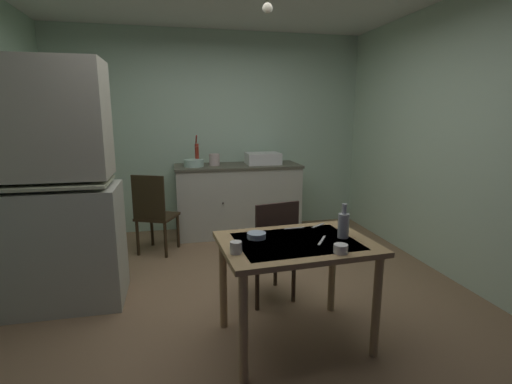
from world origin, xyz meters
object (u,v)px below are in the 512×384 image
dining_table (296,256)px  chair_by_counter (154,213)px  glass_bottle (343,224)px  mixing_bowl_counter (194,163)px  serving_bowl_wide (256,235)px  hutch_cabinet (51,196)px  chair_far_side (271,249)px  sink_basin (263,158)px  hand_pump (197,152)px  mug_dark (341,249)px

dining_table → chair_by_counter: size_ratio=1.14×
glass_bottle → mixing_bowl_counter: bearing=109.6°
serving_bowl_wide → mixing_bowl_counter: bearing=97.0°
hutch_cabinet → glass_bottle: bearing=-24.2°
hutch_cabinet → chair_far_side: (1.75, -0.35, -0.46)m
sink_basin → hand_pump: bearing=177.0°
hutch_cabinet → hand_pump: bearing=51.8°
dining_table → mug_dark: mug_dark is taller
chair_far_side → glass_bottle: bearing=-58.9°
hutch_cabinet → sink_basin: 2.66m
chair_far_side → glass_bottle: size_ratio=3.72×
hutch_cabinet → mug_dark: 2.32m
chair_far_side → sink_basin: bearing=78.6°
dining_table → chair_far_side: size_ratio=1.19×
mixing_bowl_counter → hand_pump: bearing=62.8°
dining_table → mixing_bowl_counter: bearing=102.3°
mug_dark → hutch_cabinet: bearing=148.2°
dining_table → chair_far_side: 0.62m
sink_basin → mixing_bowl_counter: 0.91m
hutch_cabinet → mug_dark: bearing=-31.8°
hand_pump → mug_dark: (0.69, -2.84, -0.33)m
mug_dark → chair_by_counter: bearing=118.8°
mixing_bowl_counter → glass_bottle: mixing_bowl_counter is taller
chair_far_side → dining_table: bearing=-88.2°
hutch_cabinet → chair_far_side: 1.84m
dining_table → serving_bowl_wide: (-0.25, 0.12, 0.13)m
mug_dark → serving_bowl_wide: bearing=139.2°
mixing_bowl_counter → glass_bottle: bearing=-70.4°
hutch_cabinet → hand_pump: size_ratio=5.13×
sink_basin → hand_pump: size_ratio=1.13×
hutch_cabinet → mixing_bowl_counter: bearing=51.2°
mug_dark → dining_table: bearing=126.2°
hutch_cabinet → mixing_bowl_counter: 1.96m
hand_pump → serving_bowl_wide: hand_pump is taller
mixing_bowl_counter → mug_dark: (0.74, -2.75, -0.20)m
chair_by_counter → mug_dark: size_ratio=10.59×
hutch_cabinet → dining_table: size_ratio=1.89×
mixing_bowl_counter → serving_bowl_wide: (0.29, -2.36, -0.21)m
mixing_bowl_counter → glass_bottle: (0.88, -2.48, -0.13)m
dining_table → chair_far_side: chair_far_side is taller
hutch_cabinet → hand_pump: (1.28, 1.62, 0.16)m
hand_pump → dining_table: 2.66m
mixing_bowl_counter → chair_by_counter: size_ratio=0.27×
mixing_bowl_counter → hutch_cabinet: bearing=-128.8°
chair_by_counter → dining_table: bearing=-62.3°
chair_by_counter → glass_bottle: glass_bottle is taller
hand_pump → chair_far_side: bearing=-76.5°
sink_basin → dining_table: bearing=-98.4°
sink_basin → chair_by_counter: 1.60m
serving_bowl_wide → hand_pump: bearing=95.6°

